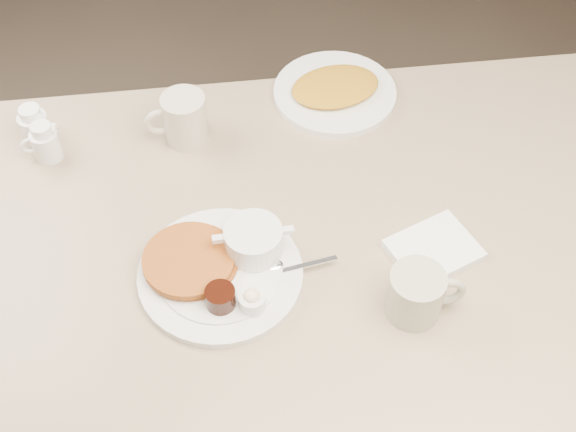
{
  "coord_description": "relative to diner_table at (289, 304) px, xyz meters",
  "views": [
    {
      "loc": [
        -0.1,
        -0.82,
        1.85
      ],
      "look_at": [
        0.0,
        0.02,
        0.82
      ],
      "focal_mm": 49.39,
      "sensor_mm": 36.0,
      "label": 1
    }
  ],
  "objects": [
    {
      "name": "diner_table",
      "position": [
        0.0,
        0.0,
        0.0
      ],
      "size": [
        1.5,
        0.9,
        0.75
      ],
      "color": "tan",
      "rests_on": "ground"
    },
    {
      "name": "main_plate",
      "position": [
        -0.12,
        -0.03,
        0.19
      ],
      "size": [
        0.34,
        0.29,
        0.07
      ],
      "color": "white",
      "rests_on": "diner_table"
    },
    {
      "name": "coffee_mug_near",
      "position": [
        0.19,
        -0.14,
        0.22
      ],
      "size": [
        0.13,
        0.09,
        0.09
      ],
      "color": "#B3B19B",
      "rests_on": "diner_table"
    },
    {
      "name": "napkin",
      "position": [
        0.25,
        -0.04,
        0.18
      ],
      "size": [
        0.17,
        0.16,
        0.02
      ],
      "color": "white",
      "rests_on": "diner_table"
    },
    {
      "name": "coffee_mug_far",
      "position": [
        -0.17,
        0.3,
        0.22
      ],
      "size": [
        0.12,
        0.09,
        0.1
      ],
      "color": "beige",
      "rests_on": "diner_table"
    },
    {
      "name": "creamer_left",
      "position": [
        -0.43,
        0.28,
        0.21
      ],
      "size": [
        0.08,
        0.06,
        0.08
      ],
      "color": "white",
      "rests_on": "diner_table"
    },
    {
      "name": "creamer_right",
      "position": [
        -0.45,
        0.33,
        0.21
      ],
      "size": [
        0.07,
        0.08,
        0.08
      ],
      "color": "white",
      "rests_on": "diner_table"
    },
    {
      "name": "hash_plate",
      "position": [
        0.14,
        0.38,
        0.18
      ],
      "size": [
        0.3,
        0.3,
        0.04
      ],
      "color": "white",
      "rests_on": "diner_table"
    }
  ]
}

